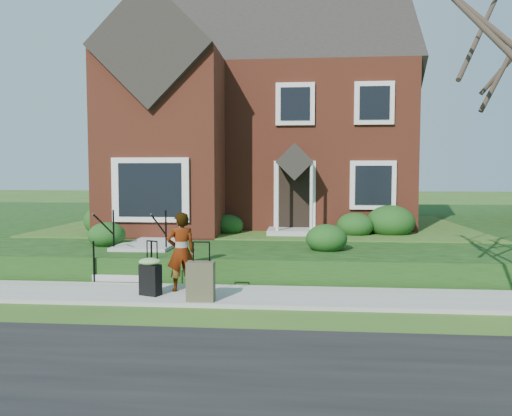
# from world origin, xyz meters

# --- Properties ---
(ground) EXTENTS (120.00, 120.00, 0.00)m
(ground) POSITION_xyz_m (0.00, 0.00, 0.00)
(ground) COLOR #2D5119
(ground) RESTS_ON ground
(sidewalk) EXTENTS (60.00, 1.60, 0.08)m
(sidewalk) POSITION_xyz_m (0.00, 0.00, 0.04)
(sidewalk) COLOR #9E9B93
(sidewalk) RESTS_ON ground
(terrace) EXTENTS (44.00, 20.00, 0.60)m
(terrace) POSITION_xyz_m (4.00, 10.90, 0.30)
(terrace) COLOR black
(terrace) RESTS_ON ground
(walkway) EXTENTS (1.20, 6.00, 0.06)m
(walkway) POSITION_xyz_m (-2.50, 5.00, 0.63)
(walkway) COLOR #9E9B93
(walkway) RESTS_ON terrace
(main_house) EXTENTS (10.40, 10.20, 9.40)m
(main_house) POSITION_xyz_m (-0.21, 9.61, 5.26)
(main_house) COLOR brown
(main_house) RESTS_ON terrace
(front_steps) EXTENTS (1.40, 2.02, 1.50)m
(front_steps) POSITION_xyz_m (-2.50, 1.84, 0.47)
(front_steps) COLOR #9E9B93
(front_steps) RESTS_ON ground
(foundation_shrubs) EXTENTS (10.02, 4.42, 1.09)m
(foundation_shrubs) POSITION_xyz_m (-0.22, 4.89, 1.06)
(foundation_shrubs) COLOR #133811
(foundation_shrubs) RESTS_ON terrace
(woman) EXTENTS (0.69, 0.58, 1.60)m
(woman) POSITION_xyz_m (-1.03, 0.18, 0.88)
(woman) COLOR #999999
(woman) RESTS_ON sidewalk
(suitcase_black) EXTENTS (0.54, 0.50, 1.07)m
(suitcase_black) POSITION_xyz_m (-1.54, -0.24, 0.50)
(suitcase_black) COLOR black
(suitcase_black) RESTS_ON sidewalk
(suitcase_olive) EXTENTS (0.52, 0.29, 1.11)m
(suitcase_olive) POSITION_xyz_m (-0.47, -0.58, 0.45)
(suitcase_olive) COLOR #4C4833
(suitcase_olive) RESTS_ON sidewalk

